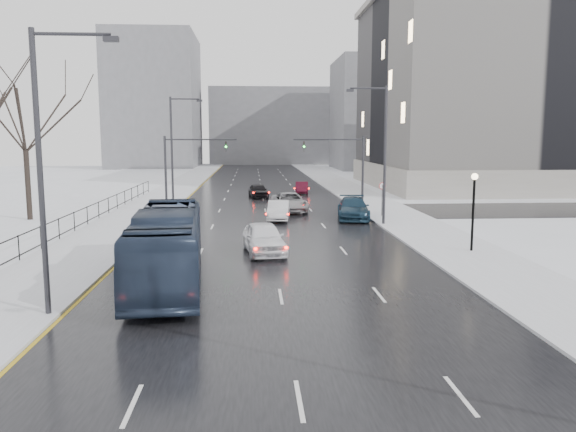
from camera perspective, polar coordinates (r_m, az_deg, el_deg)
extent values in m
cube|color=black|center=(60.17, -2.57, 1.92)|extent=(16.00, 150.00, 0.04)
cube|color=black|center=(48.26, -2.30, 0.42)|extent=(130.00, 10.00, 0.04)
cube|color=silver|center=(60.89, -12.50, 1.86)|extent=(5.00, 150.00, 0.16)
cube|color=silver|center=(61.26, 7.31, 2.03)|extent=(5.00, 150.00, 0.16)
cube|color=white|center=(63.06, -21.06, 1.71)|extent=(14.00, 150.00, 0.12)
cube|color=black|center=(32.50, -25.08, -1.56)|extent=(0.04, 70.00, 0.05)
cube|color=black|center=(32.67, -24.98, -3.29)|extent=(0.04, 70.00, 0.05)
cylinder|color=black|center=(32.60, -25.02, -2.60)|extent=(0.06, 0.06, 1.30)
cylinder|color=#2D2D33|center=(40.96, 9.83, 5.95)|extent=(0.20, 0.20, 10.00)
cylinder|color=#2D2D33|center=(40.80, 8.17, 12.73)|extent=(2.60, 0.12, 0.12)
cube|color=#2D2D33|center=(40.55, 6.32, 12.57)|extent=(0.50, 0.25, 0.18)
cylinder|color=#2D2D33|center=(21.18, -23.86, 3.59)|extent=(0.20, 0.20, 10.00)
cylinder|color=#2D2D33|center=(21.00, -21.16, 16.86)|extent=(2.60, 0.12, 0.12)
cube|color=#2D2D33|center=(20.64, -17.54, 16.76)|extent=(0.50, 0.25, 0.18)
cylinder|color=#2D2D33|center=(52.36, -11.72, 6.32)|extent=(0.20, 0.20, 10.00)
cylinder|color=#2D2D33|center=(52.29, -10.43, 11.62)|extent=(2.60, 0.12, 0.12)
cube|color=#2D2D33|center=(52.14, -8.98, 11.49)|extent=(0.50, 0.25, 0.18)
cylinder|color=black|center=(32.46, 18.28, 0.12)|extent=(0.14, 0.14, 4.00)
sphere|color=#FFE5B2|center=(32.25, 18.44, 3.82)|extent=(0.36, 0.36, 0.36)
cylinder|color=#2D2D33|center=(48.86, 7.60, 4.25)|extent=(0.20, 0.20, 6.50)
cylinder|color=#2D2D33|center=(48.26, 4.14, 7.76)|extent=(6.00, 0.12, 0.12)
imported|color=#2D2D33|center=(48.03, 1.63, 7.06)|extent=(0.15, 0.18, 0.90)
sphere|color=#19FF33|center=(47.88, 1.65, 7.06)|extent=(0.16, 0.16, 0.16)
cylinder|color=#2D2D33|center=(48.48, -12.32, 4.11)|extent=(0.20, 0.20, 6.50)
cylinder|color=#2D2D33|center=(48.02, -8.85, 7.69)|extent=(6.00, 0.12, 0.12)
imported|color=#2D2D33|center=(47.88, -6.32, 7.01)|extent=(0.15, 0.18, 0.90)
sphere|color=#19FF33|center=(47.73, -6.33, 7.01)|extent=(0.16, 0.16, 0.16)
cylinder|color=#2D2D33|center=(45.29, 9.53, 1.58)|extent=(0.06, 0.06, 2.50)
cylinder|color=white|center=(45.18, 9.57, 3.03)|extent=(0.60, 0.03, 0.60)
torus|color=#B20C0C|center=(45.18, 9.57, 3.03)|extent=(0.58, 0.06, 0.58)
cube|color=gray|center=(80.58, 23.48, 11.34)|extent=(40.00, 30.00, 24.00)
cube|color=gray|center=(80.53, 23.07, 3.88)|extent=(40.60, 30.60, 3.00)
cube|color=slate|center=(118.54, 10.75, 10.09)|extent=(24.00, 20.00, 22.00)
cube|color=slate|center=(126.80, -13.37, 11.22)|extent=(18.00, 22.00, 28.00)
cube|color=slate|center=(139.94, -1.56, 9.06)|extent=(30.00, 18.00, 18.00)
imported|color=#243147|center=(24.91, -12.14, -3.04)|extent=(3.78, 12.00, 3.29)
imported|color=white|center=(30.85, -2.47, -2.25)|extent=(2.67, 5.24, 1.71)
imported|color=silver|center=(43.26, -0.97, 0.57)|extent=(2.00, 4.67, 1.50)
imported|color=gray|center=(48.31, 0.13, 1.42)|extent=(3.16, 6.04, 1.62)
imported|color=#152E41|center=(44.10, 6.64, 0.78)|extent=(3.08, 6.06, 1.69)
imported|color=black|center=(59.48, -3.04, 2.58)|extent=(2.33, 4.56, 1.49)
imported|color=#440B1B|center=(63.86, 1.41, 2.90)|extent=(1.80, 4.18, 1.34)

